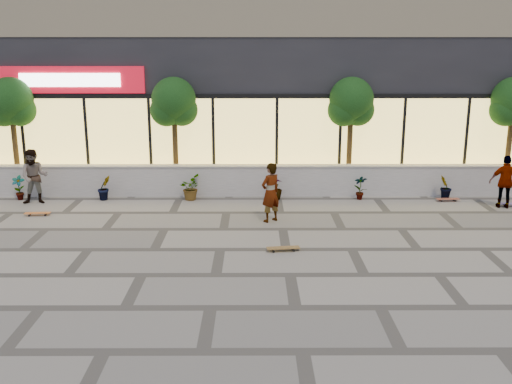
{
  "coord_description": "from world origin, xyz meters",
  "views": [
    {
      "loc": [
        -0.8,
        -11.69,
        4.83
      ],
      "look_at": [
        -0.74,
        2.31,
        1.3
      ],
      "focal_mm": 40.0,
      "sensor_mm": 36.0,
      "label": 1
    }
  ],
  "objects_px": {
    "tree_west": "(11,105)",
    "skater_right_near": "(506,182)",
    "skater_center": "(270,192)",
    "skateboard_center": "(283,248)",
    "skater_left": "(34,177)",
    "skateboard_left": "(38,213)",
    "tree_midwest": "(174,105)",
    "skateboard_right_near": "(448,199)",
    "tree_mideast": "(351,105)"
  },
  "relations": [
    {
      "from": "tree_west",
      "to": "skater_right_near",
      "type": "xyz_separation_m",
      "value": [
        16.0,
        -2.27,
        -2.16
      ]
    },
    {
      "from": "skater_center",
      "to": "skateboard_center",
      "type": "xyz_separation_m",
      "value": [
        0.25,
        -2.49,
        -0.78
      ]
    },
    {
      "from": "skater_left",
      "to": "skateboard_left",
      "type": "bearing_deg",
      "value": -77.34
    },
    {
      "from": "skater_center",
      "to": "tree_west",
      "type": "bearing_deg",
      "value": -61.71
    },
    {
      "from": "tree_midwest",
      "to": "tree_west",
      "type": "bearing_deg",
      "value": 180.0
    },
    {
      "from": "skateboard_center",
      "to": "skateboard_right_near",
      "type": "relative_size",
      "value": 1.09
    },
    {
      "from": "skater_center",
      "to": "skateboard_center",
      "type": "height_order",
      "value": "skater_center"
    },
    {
      "from": "skater_right_near",
      "to": "skateboard_right_near",
      "type": "xyz_separation_m",
      "value": [
        -1.48,
        0.77,
        -0.75
      ]
    },
    {
      "from": "tree_midwest",
      "to": "skateboard_center",
      "type": "bearing_deg",
      "value": -61.06
    },
    {
      "from": "skater_center",
      "to": "tree_midwest",
      "type": "bearing_deg",
      "value": -87.97
    },
    {
      "from": "tree_mideast",
      "to": "skater_right_near",
      "type": "xyz_separation_m",
      "value": [
        4.5,
        -2.27,
        -2.16
      ]
    },
    {
      "from": "skater_center",
      "to": "skateboard_center",
      "type": "distance_m",
      "value": 2.62
    },
    {
      "from": "skater_right_near",
      "to": "skateboard_center",
      "type": "height_order",
      "value": "skater_right_near"
    },
    {
      "from": "tree_midwest",
      "to": "skater_left",
      "type": "height_order",
      "value": "tree_midwest"
    },
    {
      "from": "tree_midwest",
      "to": "skater_center",
      "type": "xyz_separation_m",
      "value": [
        3.18,
        -3.7,
        -2.13
      ]
    },
    {
      "from": "tree_west",
      "to": "skater_left",
      "type": "height_order",
      "value": "tree_west"
    },
    {
      "from": "skater_center",
      "to": "skater_left",
      "type": "bearing_deg",
      "value": -53.52
    },
    {
      "from": "skateboard_left",
      "to": "skateboard_center",
      "type": "bearing_deg",
      "value": -28.23
    },
    {
      "from": "tree_mideast",
      "to": "skateboard_center",
      "type": "distance_m",
      "value": 7.3
    },
    {
      "from": "tree_mideast",
      "to": "skater_center",
      "type": "xyz_separation_m",
      "value": [
        -2.82,
        -3.7,
        -2.13
      ]
    },
    {
      "from": "tree_midwest",
      "to": "skater_right_near",
      "type": "bearing_deg",
      "value": -12.18
    },
    {
      "from": "tree_west",
      "to": "skater_left",
      "type": "xyz_separation_m",
      "value": [
        1.23,
        -1.72,
        -2.11
      ]
    },
    {
      "from": "tree_west",
      "to": "skateboard_left",
      "type": "xyz_separation_m",
      "value": [
        1.76,
        -3.09,
        -2.91
      ]
    },
    {
      "from": "skater_center",
      "to": "skater_left",
      "type": "xyz_separation_m",
      "value": [
        -7.45,
        1.98,
        0.02
      ]
    },
    {
      "from": "skateboard_center",
      "to": "skateboard_left",
      "type": "relative_size",
      "value": 1.09
    },
    {
      "from": "tree_mideast",
      "to": "skateboard_right_near",
      "type": "height_order",
      "value": "tree_mideast"
    },
    {
      "from": "skater_left",
      "to": "skater_right_near",
      "type": "bearing_deg",
      "value": -10.58
    },
    {
      "from": "skateboard_center",
      "to": "tree_mideast",
      "type": "bearing_deg",
      "value": 60.09
    },
    {
      "from": "tree_west",
      "to": "skateboard_center",
      "type": "bearing_deg",
      "value": -34.74
    },
    {
      "from": "tree_mideast",
      "to": "skateboard_right_near",
      "type": "xyz_separation_m",
      "value": [
        3.02,
        -1.5,
        -2.91
      ]
    },
    {
      "from": "skater_center",
      "to": "skater_right_near",
      "type": "bearing_deg",
      "value": 152.41
    },
    {
      "from": "tree_midwest",
      "to": "skateboard_left",
      "type": "relative_size",
      "value": 5.12
    },
    {
      "from": "skater_right_near",
      "to": "skateboard_left",
      "type": "bearing_deg",
      "value": 15.11
    },
    {
      "from": "tree_mideast",
      "to": "skater_right_near",
      "type": "relative_size",
      "value": 2.38
    },
    {
      "from": "skater_left",
      "to": "skateboard_center",
      "type": "bearing_deg",
      "value": -38.62
    },
    {
      "from": "tree_west",
      "to": "skateboard_right_near",
      "type": "bearing_deg",
      "value": -5.9
    },
    {
      "from": "skater_center",
      "to": "skateboard_center",
      "type": "relative_size",
      "value": 2.06
    },
    {
      "from": "skater_left",
      "to": "skateboard_right_near",
      "type": "height_order",
      "value": "skater_left"
    },
    {
      "from": "tree_mideast",
      "to": "skater_center",
      "type": "bearing_deg",
      "value": -127.38
    },
    {
      "from": "tree_mideast",
      "to": "skateboard_left",
      "type": "height_order",
      "value": "tree_mideast"
    },
    {
      "from": "skateboard_right_near",
      "to": "skateboard_center",
      "type": "bearing_deg",
      "value": -143.99
    },
    {
      "from": "tree_midwest",
      "to": "skateboard_left",
      "type": "distance_m",
      "value": 5.66
    },
    {
      "from": "skateboard_left",
      "to": "skateboard_right_near",
      "type": "distance_m",
      "value": 12.86
    },
    {
      "from": "skater_right_near",
      "to": "skateboard_center",
      "type": "relative_size",
      "value": 1.98
    },
    {
      "from": "skater_right_near",
      "to": "skateboard_center",
      "type": "xyz_separation_m",
      "value": [
        -7.08,
        -3.92,
        -0.74
      ]
    },
    {
      "from": "tree_west",
      "to": "skater_left",
      "type": "bearing_deg",
      "value": -54.38
    },
    {
      "from": "tree_mideast",
      "to": "skater_left",
      "type": "bearing_deg",
      "value": -170.5
    },
    {
      "from": "skater_center",
      "to": "skateboard_left",
      "type": "distance_m",
      "value": 6.98
    },
    {
      "from": "tree_mideast",
      "to": "skater_center",
      "type": "relative_size",
      "value": 2.29
    },
    {
      "from": "skateboard_left",
      "to": "skateboard_right_near",
      "type": "relative_size",
      "value": 1.0
    }
  ]
}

